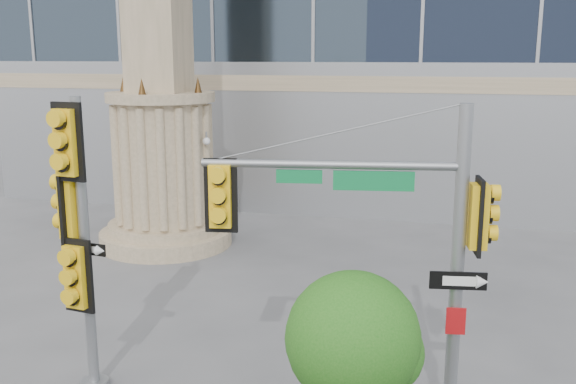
# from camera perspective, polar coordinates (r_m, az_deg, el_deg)

# --- Properties ---
(monument) EXTENTS (4.40, 4.40, 16.60)m
(monument) POSITION_cam_1_polar(r_m,az_deg,el_deg) (21.28, -11.32, 9.82)
(monument) COLOR gray
(monument) RESTS_ON ground
(main_signal_pole) EXTENTS (4.34, 1.00, 5.61)m
(main_signal_pole) POSITION_cam_1_polar(r_m,az_deg,el_deg) (9.97, 9.17, -4.48)
(main_signal_pole) COLOR slate
(main_signal_pole) RESTS_ON ground
(secondary_signal_pole) EXTENTS (0.97, 0.80, 5.58)m
(secondary_signal_pole) POSITION_cam_1_polar(r_m,az_deg,el_deg) (12.27, -18.30, -2.74)
(secondary_signal_pole) COLOR slate
(secondary_signal_pole) RESTS_ON ground
(street_tree) EXTENTS (2.06, 2.01, 3.21)m
(street_tree) POSITION_cam_1_polar(r_m,az_deg,el_deg) (9.80, 6.00, -13.26)
(street_tree) COLOR gray
(street_tree) RESTS_ON ground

